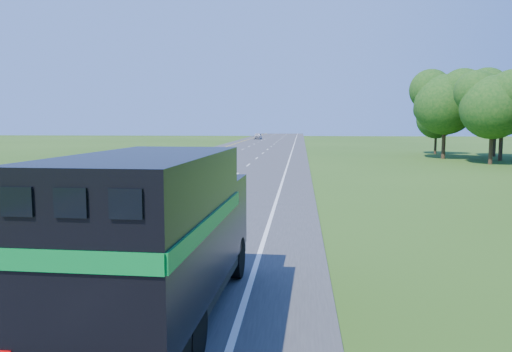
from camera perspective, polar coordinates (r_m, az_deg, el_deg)
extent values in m
cube|color=#38383A|center=(49.92, -2.61, 1.56)|extent=(15.00, 260.00, 0.04)
cube|color=yellow|center=(50.95, -8.76, 1.61)|extent=(0.15, 260.00, 0.01)
cube|color=white|center=(49.48, 3.71, 1.54)|extent=(0.15, 260.00, 0.01)
cylinder|color=black|center=(13.44, -10.91, -8.84)|extent=(0.37, 1.06, 1.05)
cylinder|color=black|center=(12.97, -2.31, -9.27)|extent=(0.37, 1.06, 1.05)
cylinder|color=black|center=(9.39, -19.89, -15.77)|extent=(0.37, 1.06, 1.05)
cylinder|color=black|center=(8.72, -7.45, -17.22)|extent=(0.37, 1.06, 1.05)
cube|color=black|center=(10.32, -10.83, -12.82)|extent=(2.55, 7.73, 0.27)
cube|color=black|center=(12.82, -6.86, -4.18)|extent=(2.40, 1.80, 1.82)
cube|color=black|center=(13.59, -5.99, -1.54)|extent=(2.11, 0.13, 0.57)
cube|color=black|center=(9.32, -12.28, -5.65)|extent=(2.58, 5.63, 2.63)
cube|color=#067929|center=(6.79, -20.21, -9.20)|extent=(2.39, 0.12, 0.29)
cube|color=#067929|center=(9.76, -19.07, -4.53)|extent=(0.22, 5.55, 0.29)
cube|color=#067929|center=(8.97, -4.91, -5.14)|extent=(0.22, 5.55, 0.29)
cube|color=black|center=(6.99, -25.69, -2.67)|extent=(0.43, 0.05, 0.38)
cube|color=black|center=(6.63, -20.45, -2.89)|extent=(0.43, 0.05, 0.38)
cube|color=black|center=(6.33, -14.66, -3.11)|extent=(0.43, 0.05, 0.38)
imported|color=silver|center=(41.61, -9.41, 1.72)|extent=(3.20, 6.10, 1.64)
imported|color=#AFAFB6|center=(118.35, 0.21, 4.59)|extent=(1.75, 4.32, 1.47)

